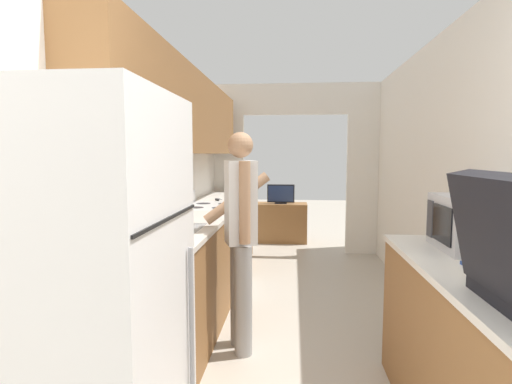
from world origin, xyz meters
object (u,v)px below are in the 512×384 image
Objects in this scene: television at (281,194)px; knife at (218,200)px; book_stack at (502,263)px; microwave at (473,223)px; person at (241,235)px; range_oven at (211,247)px; tv_cabinet at (281,222)px; refrigerator at (83,310)px.

knife is (-0.70, -1.91, 0.12)m from television.
television is (-1.17, 4.70, -0.16)m from book_stack.
person is at bearing 159.72° from microwave.
range_oven is 2.32× the size of microwave.
range_oven reaches higher than tv_cabinet.
knife is at bearing -110.12° from television.
person is at bearing 72.55° from refrigerator.
person reaches higher than knife.
range_oven is at bearing 91.07° from refrigerator.
refrigerator is 2.08m from microwave.
range_oven is at bearing -105.71° from television.
microwave reaches higher than knife.
book_stack is 0.37× the size of tv_cabinet.
television is at bearing 45.42° from knife.
refrigerator is 1.61× the size of range_oven.
book_stack is (1.80, 0.45, 0.11)m from refrigerator.
person is at bearing -92.80° from television.
range_oven is 3.66× the size of knife.
knife is (-0.07, 3.24, 0.07)m from refrigerator.
person is 3.82m from tv_cabinet.
person is 5.62× the size of knife.
microwave is 4.53m from tv_cabinet.
microwave is 1.01× the size of television.
refrigerator is at bearing 143.57° from person.
person is at bearing -92.76° from tv_cabinet.
microwave reaches higher than television.
television is at bearing 83.04° from refrigerator.
range_oven is 2.53m from television.
refrigerator is 5.34× the size of book_stack.
television is 2.04m from knife.
refrigerator is 5.89× the size of knife.
microwave is 0.52× the size of tv_cabinet.
refrigerator reaches higher than microwave.
refrigerator is at bearing -88.93° from range_oven.
refrigerator is 3.24m from knife.
microwave is at bearing 83.14° from book_stack.
microwave is 4.44m from television.
tv_cabinet is (0.18, 3.77, -0.55)m from person.
person reaches higher than microwave.
range_oven is 3.31× the size of book_stack.
person is 3.57× the size of microwave.
book_stack is (1.36, -0.97, 0.09)m from person.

